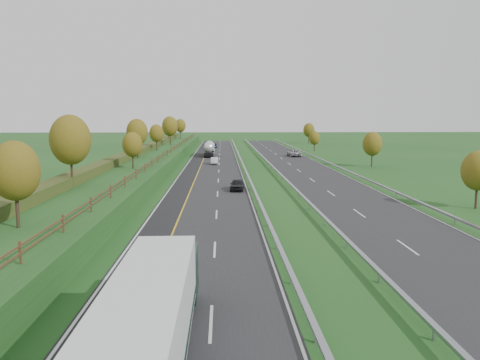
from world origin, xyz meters
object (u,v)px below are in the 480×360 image
object	(u,v)px
road_tanker	(209,148)
car_oncoming	(294,153)
car_dark_near	(237,185)
car_small_far	(214,145)
box_lorry	(150,326)
car_silver_mid	(214,161)

from	to	relation	value
road_tanker	car_oncoming	world-z (taller)	road_tanker
car_dark_near	car_small_far	bearing A→B (deg)	97.41
car_dark_near	car_oncoming	xyz separation A→B (m)	(15.19, 50.36, 0.07)
car_dark_near	car_oncoming	distance (m)	52.60
road_tanker	car_dark_near	world-z (taller)	road_tanker
box_lorry	car_oncoming	world-z (taller)	box_lorry
car_small_far	car_oncoming	size ratio (longest dim) A/B	0.77
road_tanker	car_silver_mid	size ratio (longest dim) A/B	2.76
car_small_far	car_oncoming	distance (m)	37.07
car_dark_near	car_oncoming	bearing A→B (deg)	77.64
car_silver_mid	car_oncoming	bearing A→B (deg)	43.14
box_lorry	road_tanker	world-z (taller)	box_lorry
car_small_far	road_tanker	bearing A→B (deg)	-90.72
car_dark_near	car_oncoming	world-z (taller)	car_oncoming
road_tanker	car_dark_near	xyz separation A→B (m)	(4.92, -52.21, -1.10)
box_lorry	car_small_far	size ratio (longest dim) A/B	3.69
box_lorry	car_small_far	distance (m)	125.90
car_dark_near	car_oncoming	size ratio (longest dim) A/B	0.74
car_silver_mid	car_small_far	distance (m)	48.93
car_dark_near	car_small_far	world-z (taller)	car_dark_near
car_oncoming	car_dark_near	bearing A→B (deg)	69.47
car_silver_mid	car_small_far	size ratio (longest dim) A/B	0.92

